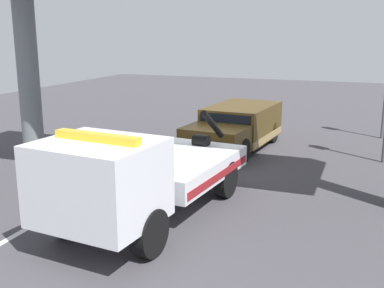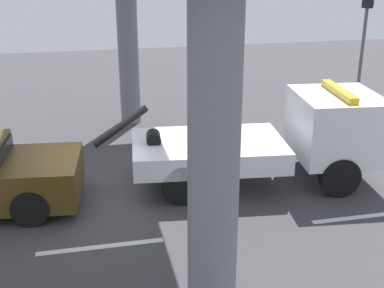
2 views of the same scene
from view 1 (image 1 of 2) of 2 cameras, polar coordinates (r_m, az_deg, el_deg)
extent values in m
cube|color=#423F44|center=(15.31, 2.12, -3.33)|extent=(60.00, 40.00, 0.10)
cube|color=silver|center=(21.56, 1.24, 1.80)|extent=(2.60, 0.16, 0.01)
cube|color=silver|center=(16.19, -5.93, -2.26)|extent=(2.60, 0.16, 0.01)
cube|color=silver|center=(11.47, -19.69, -9.81)|extent=(2.60, 0.16, 0.01)
cube|color=white|center=(12.39, -1.66, -2.72)|extent=(4.06, 2.78, 0.55)
cube|color=white|center=(9.57, -11.22, -4.50)|extent=(2.27, 2.50, 1.65)
cube|color=black|center=(9.01, -13.71, -3.35)|extent=(0.28, 2.20, 0.66)
cube|color=maroon|center=(11.91, 3.46, -3.83)|extent=(3.63, 0.39, 0.20)
cylinder|color=black|center=(14.13, 2.54, 2.37)|extent=(1.42, 0.32, 1.07)
cylinder|color=black|center=(13.49, 1.12, 0.37)|extent=(0.40, 0.48, 0.36)
cube|color=yellow|center=(9.33, -11.47, 0.79)|extent=(0.43, 1.93, 0.16)
cylinder|color=black|center=(9.51, -5.14, -10.71)|extent=(1.03, 0.42, 1.00)
cylinder|color=black|center=(10.67, -14.78, -8.33)|extent=(1.03, 0.42, 1.00)
cylinder|color=black|center=(12.75, 4.13, -4.27)|extent=(1.03, 0.42, 1.00)
cylinder|color=black|center=(13.65, -3.97, -3.07)|extent=(1.03, 0.42, 1.00)
cube|color=#4C3814|center=(18.58, 6.09, 2.65)|extent=(3.66, 2.54, 1.35)
cube|color=#4C3814|center=(16.27, 2.84, 0.43)|extent=(1.93, 2.28, 0.95)
cube|color=black|center=(16.93, 4.02, 2.65)|extent=(0.26, 1.93, 0.59)
cube|color=#9E8451|center=(18.68, 6.06, 1.16)|extent=(3.68, 2.56, 0.28)
cylinder|color=black|center=(16.12, 6.16, -0.80)|extent=(0.86, 0.36, 0.84)
cylinder|color=black|center=(16.87, 0.05, -0.08)|extent=(0.86, 0.36, 0.84)
cylinder|color=black|center=(19.26, 9.73, 1.44)|extent=(0.86, 0.36, 0.84)
cylinder|color=black|center=(19.88, 4.44, 1.98)|extent=(0.86, 0.36, 0.84)
cylinder|color=slate|center=(16.25, -19.26, 7.69)|extent=(0.69, 0.69, 5.89)
camera|label=2|loc=(21.61, -29.77, 15.42)|focal=48.07mm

